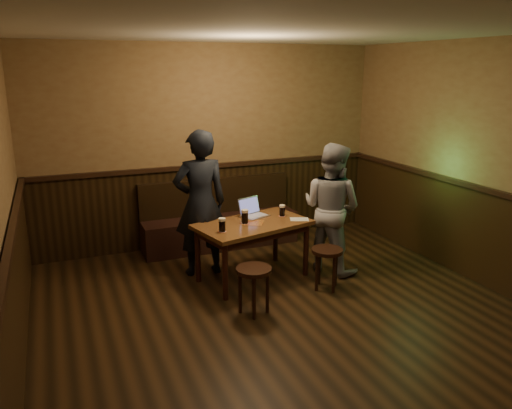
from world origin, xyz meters
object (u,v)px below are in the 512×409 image
at_px(stool_right, 327,257).
at_px(laptop, 252,212).
at_px(pub_table, 253,230).
at_px(pint_right, 282,211).
at_px(pint_mid, 245,217).
at_px(person_grey, 331,208).
at_px(bench, 220,225).
at_px(stool_left, 254,277).
at_px(person_suit, 200,203).
at_px(pint_left, 222,225).

xyz_separation_m(stool_right, laptop, (-0.58, 0.85, 0.38)).
distance_m(pub_table, pint_right, 0.48).
distance_m(pint_mid, person_grey, 1.10).
relative_size(pint_right, laptop, 0.38).
relative_size(bench, stool_right, 4.55).
xyz_separation_m(stool_left, person_grey, (1.32, 0.72, 0.41)).
bearing_deg(laptop, pint_right, -42.85).
bearing_deg(bench, laptop, -84.48).
distance_m(bench, pint_mid, 1.34).
xyz_separation_m(stool_right, pint_right, (-0.24, 0.70, 0.39)).
bearing_deg(pint_mid, stool_right, -37.92).
xyz_separation_m(bench, pint_right, (0.43, -1.15, 0.47)).
distance_m(stool_left, laptop, 1.21).
bearing_deg(person_suit, stool_right, 141.82).
distance_m(pint_left, laptop, 0.69).
distance_m(stool_left, pint_right, 1.26).
xyz_separation_m(pub_table, stool_right, (0.67, -0.59, -0.23)).
relative_size(stool_right, person_grey, 0.30).
bearing_deg(bench, pint_left, -107.07).
relative_size(pint_mid, pint_right, 1.17).
xyz_separation_m(pint_left, pint_mid, (0.34, 0.19, 0.00)).
bearing_deg(person_grey, stool_left, 90.47).
xyz_separation_m(bench, stool_right, (0.67, -1.85, 0.07)).
bearing_deg(person_grey, pint_right, 41.02).
xyz_separation_m(bench, stool_left, (-0.32, -2.08, 0.09)).
relative_size(pub_table, person_suit, 0.82).
bearing_deg(laptop, stool_right, -75.49).
bearing_deg(stool_left, person_suit, 98.91).
xyz_separation_m(laptop, person_suit, (-0.61, 0.15, 0.13)).
xyz_separation_m(bench, pint_left, (-0.44, -1.43, 0.47)).
relative_size(pint_right, person_grey, 0.09).
distance_m(pub_table, pint_mid, 0.20).
bearing_deg(pint_mid, person_grey, -5.91).
relative_size(laptop, person_grey, 0.24).
bearing_deg(pint_right, person_suit, 162.70).
bearing_deg(person_suit, pub_table, 143.75).
distance_m(stool_right, person_suit, 1.63).
relative_size(stool_left, pint_left, 3.13).
xyz_separation_m(pint_mid, person_suit, (-0.42, 0.40, 0.10)).
bearing_deg(stool_left, pint_mid, 74.75).
bearing_deg(pub_table, bench, 76.54).
bearing_deg(bench, pint_mid, -94.45).
height_order(stool_right, pint_mid, pint_mid).
distance_m(pub_table, person_suit, 0.71).
bearing_deg(pint_right, bench, 110.79).
bearing_deg(stool_left, pint_right, 50.91).
relative_size(pub_table, pint_right, 10.02).
height_order(stool_left, pint_right, pint_right).
bearing_deg(bench, pub_table, -90.00).
bearing_deg(person_grey, person_suit, 43.30).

